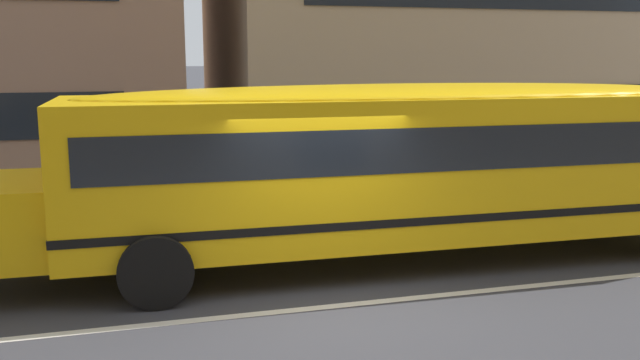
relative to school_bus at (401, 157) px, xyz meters
name	(u,v)px	position (x,y,z in m)	size (l,w,h in m)	color
ground_plane	(331,307)	(-1.71, -1.77, -1.71)	(400.00, 400.00, 0.00)	#38383D
sidewalk_far	(241,198)	(-1.71, 5.65, -1.71)	(120.00, 3.00, 0.01)	gray
lane_centreline	(331,306)	(-1.71, -1.77, -1.71)	(110.00, 0.16, 0.01)	silver
school_bus	(401,157)	(0.00, 0.00, 0.00)	(12.95, 3.22, 2.88)	yellow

